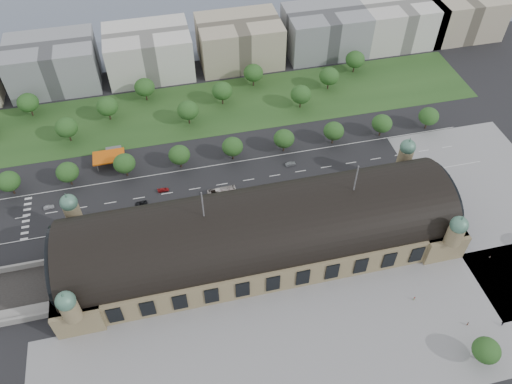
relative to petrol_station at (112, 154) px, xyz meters
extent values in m
plane|color=black|center=(53.91, -65.28, -2.95)|extent=(900.00, 900.00, 0.00)
cube|color=#857552|center=(53.91, -65.28, 3.05)|extent=(150.00, 40.00, 12.00)
cube|color=#857552|center=(-13.09, -65.28, 3.05)|extent=(16.00, 43.00, 12.00)
cube|color=#857552|center=(120.91, -65.28, 3.05)|extent=(16.00, 43.00, 12.00)
cylinder|color=black|center=(53.91, -65.28, 9.05)|extent=(144.00, 37.60, 37.60)
cylinder|color=black|center=(-19.09, -65.28, 11.05)|extent=(1.20, 32.00, 32.00)
cylinder|color=black|center=(126.91, -65.28, 11.05)|extent=(1.20, 32.00, 32.00)
cylinder|color=#857552|center=(-13.09, -44.28, 13.05)|extent=(6.00, 6.00, 8.00)
sphere|color=#4D7B66|center=(-13.09, -44.28, 18.55)|extent=(6.40, 6.40, 6.40)
cone|color=#4D7B66|center=(-13.09, -44.28, 22.55)|extent=(1.00, 1.00, 2.50)
cylinder|color=#857552|center=(120.91, -44.28, 13.05)|extent=(6.00, 6.00, 8.00)
sphere|color=#4D7B66|center=(120.91, -44.28, 18.55)|extent=(6.40, 6.40, 6.40)
cone|color=#4D7B66|center=(120.91, -44.28, 22.55)|extent=(1.00, 1.00, 2.50)
cylinder|color=#857552|center=(-13.09, -86.28, 13.05)|extent=(6.00, 6.00, 8.00)
sphere|color=#4D7B66|center=(-13.09, -86.28, 18.55)|extent=(6.40, 6.40, 6.40)
cone|color=#4D7B66|center=(-13.09, -86.28, 22.55)|extent=(1.00, 1.00, 2.50)
cylinder|color=#857552|center=(120.91, -86.28, 13.05)|extent=(6.00, 6.00, 8.00)
sphere|color=#4D7B66|center=(120.91, -86.28, 18.55)|extent=(6.40, 6.40, 6.40)
cone|color=#4D7B66|center=(120.91, -86.28, 22.55)|extent=(1.00, 1.00, 2.50)
cylinder|color=#59595B|center=(33.91, -65.28, 28.55)|extent=(0.50, 0.50, 12.00)
cylinder|color=#59595B|center=(88.91, -65.28, 28.55)|extent=(0.50, 0.50, 12.00)
cube|color=gray|center=(63.91, -109.28, -2.95)|extent=(190.00, 48.00, 0.12)
cube|color=gray|center=(156.91, -65.28, -2.95)|extent=(56.00, 100.00, 0.12)
cube|color=black|center=(33.91, -27.28, -2.95)|extent=(260.00, 26.00, 0.10)
cube|color=#23461C|center=(38.91, 27.72, -2.95)|extent=(300.00, 45.00, 0.10)
cube|color=#CA550B|center=(-1.09, -3.28, 1.75)|extent=(14.00, 9.00, 0.70)
cube|color=#59595B|center=(0.91, 2.72, -1.35)|extent=(7.00, 5.00, 3.20)
cylinder|color=#59595B|center=(-6.59, -0.08, -0.75)|extent=(0.50, 0.50, 4.40)
cylinder|color=#59595B|center=(4.41, -0.08, -0.75)|extent=(0.50, 0.50, 4.40)
cylinder|color=#59595B|center=(-6.59, -6.48, -0.75)|extent=(0.50, 0.50, 4.40)
cylinder|color=#59595B|center=(4.41, -6.48, -0.75)|extent=(0.50, 0.50, 4.40)
cube|color=gray|center=(-26.09, 67.72, 9.05)|extent=(45.00, 32.00, 24.00)
cube|color=silver|center=(23.91, 67.72, 9.05)|extent=(45.00, 32.00, 24.00)
cube|color=tan|center=(73.91, 67.72, 9.05)|extent=(45.00, 32.00, 24.00)
cube|color=gray|center=(123.91, 67.72, 9.05)|extent=(45.00, 32.00, 24.00)
cube|color=silver|center=(168.91, 67.72, 9.05)|extent=(45.00, 32.00, 24.00)
cube|color=tan|center=(208.91, 67.72, 9.05)|extent=(45.00, 32.00, 24.00)
cylinder|color=#2D2116|center=(-42.09, -12.28, -0.79)|extent=(0.70, 0.70, 4.32)
ellipsoid|color=#1E4318|center=(-42.09, -12.28, 4.49)|extent=(9.60, 9.60, 8.16)
cylinder|color=#2D2116|center=(-18.09, -12.28, -0.79)|extent=(0.70, 0.70, 4.32)
ellipsoid|color=#1E4318|center=(-18.09, -12.28, 4.49)|extent=(9.60, 9.60, 8.16)
cylinder|color=#2D2116|center=(5.91, -12.28, -0.79)|extent=(0.70, 0.70, 4.32)
ellipsoid|color=#1E4318|center=(5.91, -12.28, 4.49)|extent=(9.60, 9.60, 8.16)
cylinder|color=#2D2116|center=(29.91, -12.28, -0.79)|extent=(0.70, 0.70, 4.32)
ellipsoid|color=#1E4318|center=(29.91, -12.28, 4.49)|extent=(9.60, 9.60, 8.16)
cylinder|color=#2D2116|center=(53.91, -12.28, -0.79)|extent=(0.70, 0.70, 4.32)
ellipsoid|color=#1E4318|center=(53.91, -12.28, 4.49)|extent=(9.60, 9.60, 8.16)
cylinder|color=#2D2116|center=(77.91, -12.28, -0.79)|extent=(0.70, 0.70, 4.32)
ellipsoid|color=#1E4318|center=(77.91, -12.28, 4.49)|extent=(9.60, 9.60, 8.16)
cylinder|color=#2D2116|center=(101.91, -12.28, -0.79)|extent=(0.70, 0.70, 4.32)
ellipsoid|color=#1E4318|center=(101.91, -12.28, 4.49)|extent=(9.60, 9.60, 8.16)
cylinder|color=#2D2116|center=(125.91, -12.28, -0.79)|extent=(0.70, 0.70, 4.32)
ellipsoid|color=#1E4318|center=(125.91, -12.28, 4.49)|extent=(9.60, 9.60, 8.16)
cylinder|color=#2D2116|center=(149.91, -12.28, -0.79)|extent=(0.70, 0.70, 4.32)
ellipsoid|color=#1E4318|center=(149.91, -12.28, 4.49)|extent=(9.60, 9.60, 8.16)
cylinder|color=#2D2116|center=(-38.09, 41.72, -0.61)|extent=(0.70, 0.70, 4.68)
ellipsoid|color=#1E4318|center=(-38.09, 41.72, 5.11)|extent=(10.40, 10.40, 8.84)
cylinder|color=#2D2116|center=(-19.09, 17.72, -0.61)|extent=(0.70, 0.70, 4.68)
ellipsoid|color=#1E4318|center=(-19.09, 17.72, 5.11)|extent=(10.40, 10.40, 8.84)
cylinder|color=#2D2116|center=(-0.09, 29.72, -0.61)|extent=(0.70, 0.70, 4.68)
ellipsoid|color=#1E4318|center=(-0.09, 29.72, 5.11)|extent=(10.40, 10.40, 8.84)
cylinder|color=#2D2116|center=(18.91, 41.72, -0.61)|extent=(0.70, 0.70, 4.68)
ellipsoid|color=#1E4318|center=(18.91, 41.72, 5.11)|extent=(10.40, 10.40, 8.84)
cylinder|color=#2D2116|center=(37.91, 17.72, -0.61)|extent=(0.70, 0.70, 4.68)
ellipsoid|color=#1E4318|center=(37.91, 17.72, 5.11)|extent=(10.40, 10.40, 8.84)
cylinder|color=#2D2116|center=(56.91, 29.72, -0.61)|extent=(0.70, 0.70, 4.68)
ellipsoid|color=#1E4318|center=(56.91, 29.72, 5.11)|extent=(10.40, 10.40, 8.84)
cylinder|color=#2D2116|center=(75.91, 41.72, -0.61)|extent=(0.70, 0.70, 4.68)
ellipsoid|color=#1E4318|center=(75.91, 41.72, 5.11)|extent=(10.40, 10.40, 8.84)
cylinder|color=#2D2116|center=(94.91, 17.72, -0.61)|extent=(0.70, 0.70, 4.68)
ellipsoid|color=#1E4318|center=(94.91, 17.72, 5.11)|extent=(10.40, 10.40, 8.84)
cylinder|color=#2D2116|center=(113.91, 29.72, -0.61)|extent=(0.70, 0.70, 4.68)
ellipsoid|color=#1E4318|center=(113.91, 29.72, 5.11)|extent=(10.40, 10.40, 8.84)
cylinder|color=#2D2116|center=(132.91, 41.72, -0.61)|extent=(0.70, 0.70, 4.68)
ellipsoid|color=#1E4318|center=(132.91, 41.72, 5.11)|extent=(10.40, 10.40, 8.84)
cylinder|color=#2D2116|center=(113.91, -125.28, -0.97)|extent=(0.70, 0.70, 3.96)
ellipsoid|color=#1E4318|center=(113.91, -125.28, 3.87)|extent=(9.00, 9.00, 7.65)
imported|color=gray|center=(-27.15, -24.58, -2.26)|extent=(4.29, 1.90, 1.37)
imported|color=black|center=(10.74, -31.13, -2.25)|extent=(5.09, 2.49, 1.39)
imported|color=maroon|center=(20.54, -25.42, -2.25)|extent=(4.84, 2.00, 1.40)
imported|color=slate|center=(78.51, -22.46, -2.17)|extent=(4.89, 2.09, 1.57)
imported|color=black|center=(-4.33, -40.28, -2.30)|extent=(4.16, 2.88, 1.30)
imported|color=maroon|center=(-23.02, -44.28, -2.30)|extent=(5.16, 3.75, 1.30)
imported|color=#1A2A4A|center=(11.10, -40.28, -2.18)|extent=(5.63, 4.69, 1.54)
imported|color=slate|center=(0.74, -44.28, -2.17)|extent=(4.70, 4.35, 1.56)
imported|color=#BBBBBD|center=(26.91, -44.28, -2.20)|extent=(4.72, 3.56, 1.49)
imported|color=gray|center=(26.47, -42.17, -2.20)|extent=(5.88, 4.95, 1.50)
imported|color=black|center=(17.97, -40.28, -2.27)|extent=(5.01, 4.12, 1.37)
imported|color=#B61D32|center=(47.74, -35.29, -1.37)|extent=(11.57, 3.82, 3.16)
imported|color=beige|center=(44.83, -33.28, -1.21)|extent=(12.58, 3.33, 3.48)
imported|color=beige|center=(63.97, -38.28, -1.19)|extent=(12.86, 4.20, 3.52)
imported|color=gray|center=(102.65, -99.69, -2.07)|extent=(0.98, 0.78, 1.76)
imported|color=gray|center=(116.23, -113.03, -2.00)|extent=(0.80, 0.81, 1.89)
imported|color=gray|center=(138.95, -89.28, -2.16)|extent=(0.69, 0.88, 1.58)
imported|color=gray|center=(127.71, -115.74, -1.96)|extent=(1.02, 1.39, 1.98)
camera|label=1|loc=(26.15, -178.10, 154.45)|focal=35.00mm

